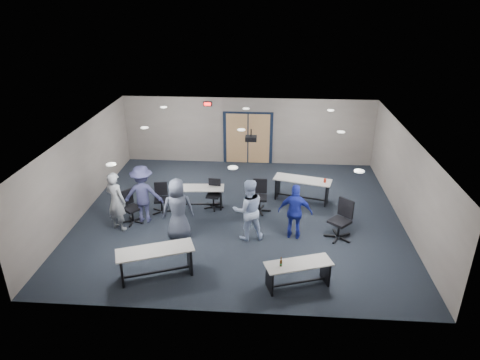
# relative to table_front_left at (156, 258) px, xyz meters

# --- Properties ---
(floor) EXTENTS (10.00, 10.00, 0.00)m
(floor) POSITION_rel_table_front_left_xyz_m (1.86, 3.29, -0.52)
(floor) COLOR black
(floor) RESTS_ON ground
(back_wall) EXTENTS (10.00, 0.04, 2.70)m
(back_wall) POSITION_rel_table_front_left_xyz_m (1.86, 7.79, 0.83)
(back_wall) COLOR slate
(back_wall) RESTS_ON floor
(front_wall) EXTENTS (10.00, 0.04, 2.70)m
(front_wall) POSITION_rel_table_front_left_xyz_m (1.86, -1.21, 0.83)
(front_wall) COLOR slate
(front_wall) RESTS_ON floor
(left_wall) EXTENTS (0.04, 9.00, 2.70)m
(left_wall) POSITION_rel_table_front_left_xyz_m (-3.14, 3.29, 0.83)
(left_wall) COLOR slate
(left_wall) RESTS_ON floor
(right_wall) EXTENTS (0.04, 9.00, 2.70)m
(right_wall) POSITION_rel_table_front_left_xyz_m (6.86, 3.29, 0.83)
(right_wall) COLOR slate
(right_wall) RESTS_ON floor
(ceiling) EXTENTS (10.00, 9.00, 0.04)m
(ceiling) POSITION_rel_table_front_left_xyz_m (1.86, 3.29, 2.18)
(ceiling) COLOR white
(ceiling) RESTS_ON back_wall
(double_door) EXTENTS (2.00, 0.07, 2.20)m
(double_door) POSITION_rel_table_front_left_xyz_m (1.86, 7.76, 0.53)
(double_door) COLOR black
(double_door) RESTS_ON back_wall
(exit_sign) EXTENTS (0.32, 0.07, 0.18)m
(exit_sign) POSITION_rel_table_front_left_xyz_m (0.26, 7.74, 1.93)
(exit_sign) COLOR black
(exit_sign) RESTS_ON back_wall
(ceiling_projector) EXTENTS (0.35, 0.32, 0.37)m
(ceiling_projector) POSITION_rel_table_front_left_xyz_m (2.16, 3.79, 1.88)
(ceiling_projector) COLOR black
(ceiling_projector) RESTS_ON ceiling
(ceiling_can_lights) EXTENTS (6.24, 5.74, 0.02)m
(ceiling_can_lights) POSITION_rel_table_front_left_xyz_m (1.86, 3.54, 2.15)
(ceiling_can_lights) COLOR white
(ceiling_can_lights) RESTS_ON ceiling
(table_front_left) EXTENTS (1.98, 1.26, 0.76)m
(table_front_left) POSITION_rel_table_front_left_xyz_m (0.00, 0.00, 0.00)
(table_front_left) COLOR beige
(table_front_left) RESTS_ON floor
(table_front_right) EXTENTS (1.70, 1.01, 0.90)m
(table_front_right) POSITION_rel_table_front_left_xyz_m (3.49, -0.16, -0.07)
(table_front_right) COLOR beige
(table_front_right) RESTS_ON floor
(table_back_left) EXTENTS (1.77, 0.69, 0.70)m
(table_back_left) POSITION_rel_table_front_left_xyz_m (0.43, 3.74, -0.04)
(table_back_left) COLOR beige
(table_back_left) RESTS_ON floor
(table_back_right) EXTENTS (2.00, 1.10, 0.90)m
(table_back_right) POSITION_rel_table_front_left_xyz_m (3.88, 4.49, 0.01)
(table_back_right) COLOR beige
(table_back_right) RESTS_ON floor
(chair_back_a) EXTENTS (0.71, 0.71, 0.97)m
(chair_back_a) POSITION_rel_table_front_left_xyz_m (-0.67, 3.29, -0.04)
(chair_back_a) COLOR black
(chair_back_a) RESTS_ON floor
(chair_back_b) EXTENTS (0.67, 0.67, 0.96)m
(chair_back_b) POSITION_rel_table_front_left_xyz_m (0.95, 3.73, -0.04)
(chair_back_b) COLOR black
(chair_back_b) RESTS_ON floor
(chair_back_c) EXTENTS (0.67, 0.67, 1.06)m
(chair_back_c) POSITION_rel_table_front_left_xyz_m (2.47, 3.57, 0.01)
(chair_back_c) COLOR black
(chair_back_c) RESTS_ON floor
(chair_loose_left) EXTENTS (0.91, 0.91, 1.03)m
(chair_loose_left) POSITION_rel_table_front_left_xyz_m (-1.40, 2.59, -0.01)
(chair_loose_left) COLOR black
(chair_loose_left) RESTS_ON floor
(chair_loose_right) EXTENTS (1.05, 1.05, 1.18)m
(chair_loose_right) POSITION_rel_table_front_left_xyz_m (4.78, 2.11, 0.07)
(chair_loose_right) COLOR black
(chair_loose_right) RESTS_ON floor
(person_gray) EXTENTS (0.79, 0.68, 1.83)m
(person_gray) POSITION_rel_table_front_left_xyz_m (-1.70, 2.19, 0.39)
(person_gray) COLOR #9FA5AE
(person_gray) RESTS_ON floor
(person_plaid) EXTENTS (1.00, 0.77, 1.81)m
(person_plaid) POSITION_rel_table_front_left_xyz_m (0.19, 1.86, 0.38)
(person_plaid) COLOR #4E566B
(person_plaid) RESTS_ON floor
(person_lightblue) EXTENTS (1.04, 0.90, 1.83)m
(person_lightblue) POSITION_rel_table_front_left_xyz_m (2.19, 1.94, 0.39)
(person_lightblue) COLOR #C0D5FF
(person_lightblue) RESTS_ON floor
(person_navy) EXTENTS (1.02, 0.55, 1.66)m
(person_navy) POSITION_rel_table_front_left_xyz_m (3.51, 2.08, 0.31)
(person_navy) COLOR #1D29A1
(person_navy) RESTS_ON floor
(person_back) EXTENTS (1.24, 0.79, 1.83)m
(person_back) POSITION_rel_table_front_left_xyz_m (-1.05, 2.71, 0.39)
(person_back) COLOR navy
(person_back) RESTS_ON floor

